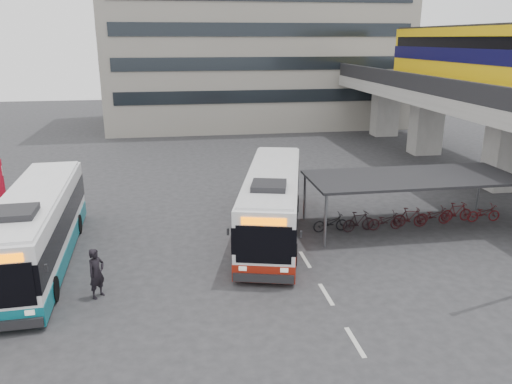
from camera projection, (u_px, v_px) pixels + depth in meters
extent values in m
plane|color=#28282B|center=(246.00, 264.00, 20.43)|extent=(120.00, 120.00, 0.00)
cube|color=gray|center=(507.00, 152.00, 29.92)|extent=(2.20, 1.60, 4.60)
cube|color=gray|center=(426.00, 125.00, 39.35)|extent=(2.20, 1.60, 4.60)
cube|color=gray|center=(385.00, 111.00, 46.89)|extent=(2.20, 1.60, 4.60)
cube|color=gray|center=(474.00, 98.00, 32.88)|extent=(8.00, 32.00, 0.90)
cube|color=black|center=(423.00, 84.00, 32.01)|extent=(0.35, 32.00, 1.10)
cube|color=yellow|center=(483.00, 59.00, 31.77)|extent=(2.90, 20.00, 3.90)
cube|color=#0C0936|center=(483.00, 55.00, 31.71)|extent=(2.98, 20.02, 0.90)
cube|color=black|center=(485.00, 42.00, 31.47)|extent=(2.96, 19.20, 0.70)
cube|color=black|center=(487.00, 26.00, 31.19)|extent=(2.70, 19.60, 0.25)
cylinder|color=#595B60|center=(305.00, 196.00, 25.17)|extent=(0.12, 0.12, 2.40)
cylinder|color=#595B60|center=(479.00, 188.00, 26.66)|extent=(0.12, 0.12, 2.40)
cylinder|color=#595B60|center=(325.00, 221.00, 21.78)|extent=(0.12, 0.12, 2.40)
cube|color=black|center=(412.00, 177.00, 23.84)|extent=(10.00, 4.00, 0.12)
imported|color=black|center=(330.00, 222.00, 23.82)|extent=(1.71, 0.60, 0.90)
imported|color=black|center=(357.00, 219.00, 24.01)|extent=(1.66, 0.47, 1.00)
imported|color=black|center=(383.00, 219.00, 24.23)|extent=(1.71, 0.60, 0.90)
imported|color=black|center=(409.00, 216.00, 24.42)|extent=(1.66, 0.47, 1.00)
imported|color=#350C0F|center=(434.00, 216.00, 24.64)|extent=(1.71, 0.60, 0.90)
imported|color=#3F0C0F|center=(459.00, 213.00, 24.84)|extent=(1.66, 0.47, 1.00)
imported|color=#490C0F|center=(483.00, 213.00, 25.06)|extent=(1.71, 0.60, 0.90)
cube|color=gray|center=(253.00, 1.00, 51.62)|extent=(30.00, 15.00, 25.00)
cube|color=beige|center=(355.00, 342.00, 15.16)|extent=(0.15, 1.60, 0.01)
cube|color=beige|center=(326.00, 294.00, 17.99)|extent=(0.15, 1.60, 0.01)
cube|color=beige|center=(305.00, 259.00, 20.81)|extent=(0.15, 1.60, 0.01)
cube|color=white|center=(273.00, 199.00, 23.25)|extent=(4.98, 11.15, 2.50)
cube|color=maroon|center=(272.00, 222.00, 23.59)|extent=(5.03, 11.20, 0.68)
cube|color=black|center=(273.00, 197.00, 23.22)|extent=(5.04, 11.19, 1.05)
cube|color=#EA6700|center=(264.00, 221.00, 17.78)|extent=(1.59, 0.48, 0.27)
cube|color=black|center=(269.00, 186.00, 20.22)|extent=(1.71, 1.76, 0.25)
cylinder|color=black|center=(241.00, 253.00, 20.37)|extent=(0.49, 0.95, 0.91)
cylinder|color=black|center=(296.00, 204.00, 26.42)|extent=(0.49, 0.95, 0.91)
cube|color=white|center=(37.00, 225.00, 20.11)|extent=(2.76, 10.95, 2.49)
cube|color=#0B5E6A|center=(40.00, 251.00, 20.45)|extent=(2.80, 10.99, 0.68)
cube|color=black|center=(36.00, 222.00, 20.08)|extent=(2.82, 10.97, 1.04)
cube|color=black|center=(15.00, 213.00, 17.14)|extent=(1.44, 1.50, 0.25)
cylinder|color=black|center=(78.00, 224.00, 23.52)|extent=(0.31, 0.92, 0.91)
imported|color=black|center=(97.00, 273.00, 17.57)|extent=(0.77, 0.80, 1.84)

